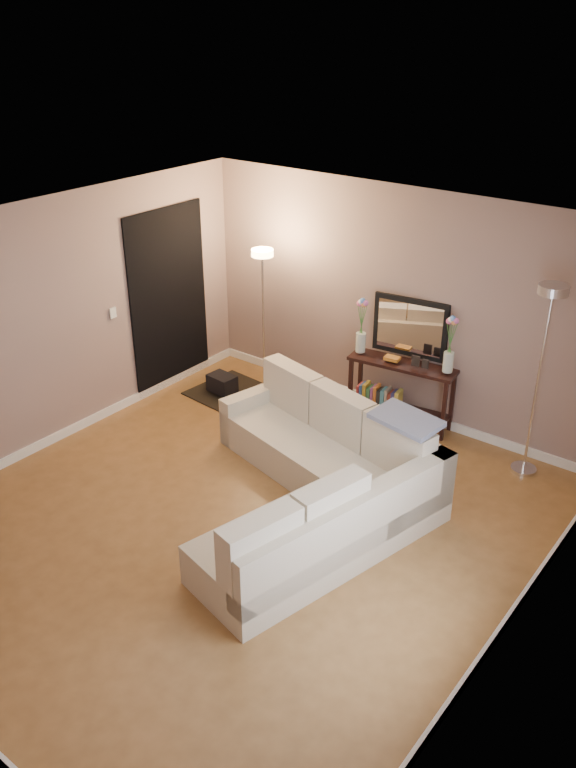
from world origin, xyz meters
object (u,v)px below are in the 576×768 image
Objects in this scene: sectional_sofa at (321,478)px; floor_lamp_lit at (263,293)px; floor_lamp_unlit at (544,344)px; console_table at (394,388)px.

sectional_sofa is 2.66m from floor_lamp_lit.
floor_lamp_unlit is at bearing 54.16° from sectional_sofa.
console_table is (-0.31, 1.85, 0.10)m from sectional_sofa.
floor_lamp_unlit reaches higher than console_table.
floor_lamp_lit is at bearing -170.04° from console_table.
sectional_sofa is 2.43m from floor_lamp_unlit.
floor_lamp_lit is at bearing 141.39° from sectional_sofa.
sectional_sofa is at bearing -38.61° from floor_lamp_lit.
floor_lamp_lit reaches higher than sectional_sofa.
console_table is at bearing 9.96° from floor_lamp_lit.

